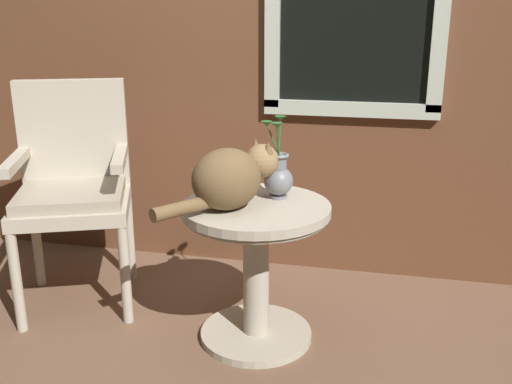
# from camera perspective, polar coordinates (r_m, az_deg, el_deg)

# --- Properties ---
(ground_plane) EXTENTS (6.00, 6.00, 0.00)m
(ground_plane) POSITION_cam_1_polar(r_m,az_deg,el_deg) (2.38, -4.33, -15.38)
(ground_plane) COLOR brown
(back_wall) EXTENTS (4.00, 0.07, 2.60)m
(back_wall) POSITION_cam_1_polar(r_m,az_deg,el_deg) (2.86, 0.74, 17.77)
(back_wall) COLOR brown
(back_wall) RESTS_ON ground_plane
(wicker_side_table) EXTENTS (0.58, 0.58, 0.58)m
(wicker_side_table) POSITION_cam_1_polar(r_m,az_deg,el_deg) (2.28, 0.00, -5.62)
(wicker_side_table) COLOR #B2A893
(wicker_side_table) RESTS_ON ground_plane
(wicker_chair) EXTENTS (0.62, 0.62, 1.00)m
(wicker_chair) POSITION_cam_1_polar(r_m,az_deg,el_deg) (2.69, -17.63, 1.06)
(wicker_chair) COLOR #B2A893
(wicker_chair) RESTS_ON ground_plane
(cat) EXTENTS (0.39, 0.48, 0.24)m
(cat) POSITION_cam_1_polar(r_m,az_deg,el_deg) (2.14, -2.56, 1.46)
(cat) COLOR brown
(cat) RESTS_ON wicker_side_table
(pewter_vase_with_ivy) EXTENTS (0.13, 0.13, 0.32)m
(pewter_vase_with_ivy) POSITION_cam_1_polar(r_m,az_deg,el_deg) (2.26, 2.23, 1.70)
(pewter_vase_with_ivy) COLOR slate
(pewter_vase_with_ivy) RESTS_ON wicker_side_table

